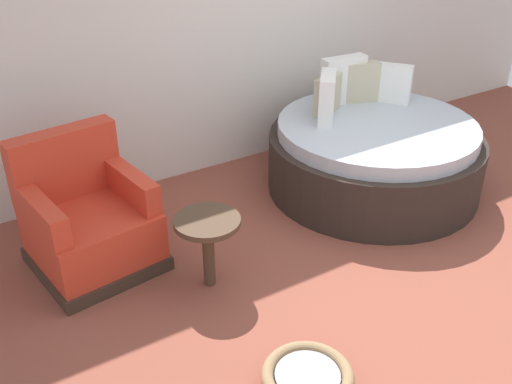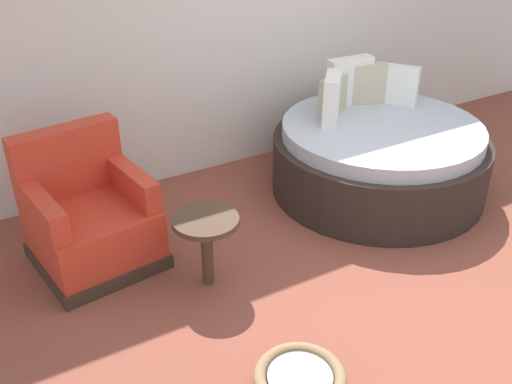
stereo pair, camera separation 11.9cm
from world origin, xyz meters
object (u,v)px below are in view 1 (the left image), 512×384
Objects in this scene: round_daybed at (373,154)px; pet_basket at (307,379)px; red_armchair at (88,222)px; side_table at (208,231)px.

round_daybed is 3.57× the size of pet_basket.
side_table is (0.59, -0.67, 0.10)m from red_armchair.
pet_basket is (0.61, -1.78, -0.26)m from red_armchair.
round_daybed is at bearing 13.96° from side_table.
red_armchair is at bearing 175.02° from round_daybed.
side_table is at bearing -166.04° from round_daybed.
side_table is at bearing -48.67° from red_armchair.
round_daybed is at bearing -4.98° from red_armchair.
pet_basket is at bearing -71.12° from red_armchair.
pet_basket is 0.98× the size of side_table.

